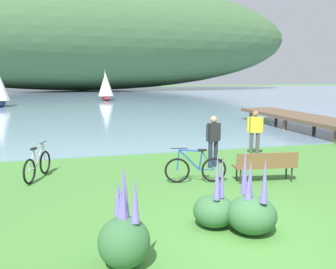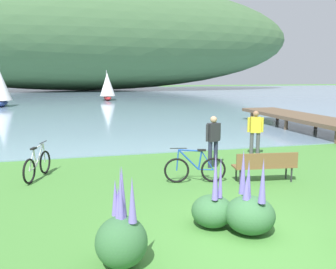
{
  "view_description": "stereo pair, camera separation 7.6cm",
  "coord_description": "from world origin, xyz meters",
  "px_view_note": "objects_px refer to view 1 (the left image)",
  "views": [
    {
      "loc": [
        -3.12,
        -5.59,
        3.02
      ],
      "look_at": [
        -0.14,
        5.93,
        1.0
      ],
      "focal_mm": 37.31,
      "sensor_mm": 36.0,
      "label": 1
    },
    {
      "loc": [
        -3.05,
        -5.6,
        3.02
      ],
      "look_at": [
        -0.14,
        5.93,
        1.0
      ],
      "focal_mm": 37.31,
      "sensor_mm": 36.0,
      "label": 2
    }
  ],
  "objects_px": {
    "bicycle_leaning_near_bench": "(38,165)",
    "person_on_the_grass": "(213,138)",
    "park_bench_near_camera": "(266,164)",
    "bicycle_beside_path": "(195,169)",
    "person_at_shoreline": "(255,130)",
    "sailboat_mid_bay": "(106,86)"
  },
  "relations": [
    {
      "from": "bicycle_leaning_near_bench",
      "to": "person_on_the_grass",
      "type": "relative_size",
      "value": 0.99
    },
    {
      "from": "park_bench_near_camera",
      "to": "bicycle_leaning_near_bench",
      "type": "xyz_separation_m",
      "value": [
        -6.34,
        1.99,
        -0.12
      ]
    },
    {
      "from": "bicycle_beside_path",
      "to": "park_bench_near_camera",
      "type": "bearing_deg",
      "value": -13.16
    },
    {
      "from": "person_at_shoreline",
      "to": "person_on_the_grass",
      "type": "relative_size",
      "value": 1.0
    },
    {
      "from": "bicycle_beside_path",
      "to": "sailboat_mid_bay",
      "type": "height_order",
      "value": "sailboat_mid_bay"
    },
    {
      "from": "park_bench_near_camera",
      "to": "sailboat_mid_bay",
      "type": "height_order",
      "value": "sailboat_mid_bay"
    },
    {
      "from": "bicycle_leaning_near_bench",
      "to": "person_at_shoreline",
      "type": "distance_m",
      "value": 7.8
    },
    {
      "from": "park_bench_near_camera",
      "to": "person_on_the_grass",
      "type": "distance_m",
      "value": 2.14
    },
    {
      "from": "park_bench_near_camera",
      "to": "sailboat_mid_bay",
      "type": "relative_size",
      "value": 0.51
    },
    {
      "from": "bicycle_leaning_near_bench",
      "to": "bicycle_beside_path",
      "type": "relative_size",
      "value": 0.97
    },
    {
      "from": "bicycle_leaning_near_bench",
      "to": "bicycle_beside_path",
      "type": "distance_m",
      "value": 4.65
    },
    {
      "from": "park_bench_near_camera",
      "to": "person_on_the_grass",
      "type": "height_order",
      "value": "person_on_the_grass"
    },
    {
      "from": "person_on_the_grass",
      "to": "park_bench_near_camera",
      "type": "bearing_deg",
      "value": -66.48
    },
    {
      "from": "bicycle_beside_path",
      "to": "person_on_the_grass",
      "type": "distance_m",
      "value": 1.93
    },
    {
      "from": "park_bench_near_camera",
      "to": "bicycle_beside_path",
      "type": "relative_size",
      "value": 1.05
    },
    {
      "from": "person_on_the_grass",
      "to": "sailboat_mid_bay",
      "type": "height_order",
      "value": "sailboat_mid_bay"
    },
    {
      "from": "park_bench_near_camera",
      "to": "person_at_shoreline",
      "type": "distance_m",
      "value": 3.47
    },
    {
      "from": "bicycle_beside_path",
      "to": "person_at_shoreline",
      "type": "distance_m",
      "value": 4.31
    },
    {
      "from": "bicycle_leaning_near_bench",
      "to": "park_bench_near_camera",
      "type": "bearing_deg",
      "value": -17.46
    },
    {
      "from": "bicycle_beside_path",
      "to": "sailboat_mid_bay",
      "type": "relative_size",
      "value": 0.49
    },
    {
      "from": "park_bench_near_camera",
      "to": "person_on_the_grass",
      "type": "relative_size",
      "value": 1.08
    },
    {
      "from": "person_on_the_grass",
      "to": "person_at_shoreline",
      "type": "bearing_deg",
      "value": 29.61
    }
  ]
}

